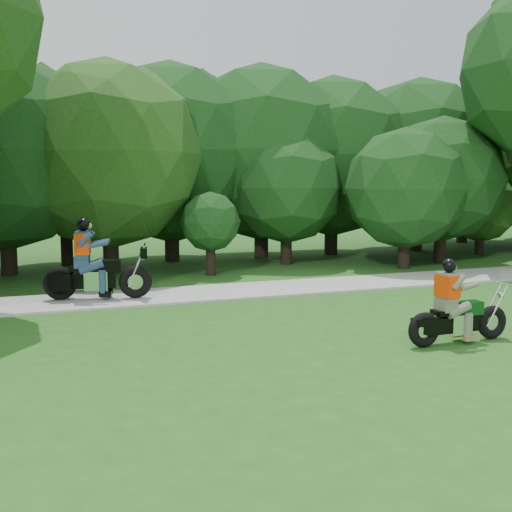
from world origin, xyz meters
TOP-DOWN VIEW (x-y plane):
  - ground at (0.00, 0.00)m, footprint 100.00×100.00m
  - walkway at (0.00, 8.00)m, footprint 60.00×2.20m
  - tree_line at (0.75, 14.44)m, footprint 40.98×12.26m
  - chopper_motorcycle at (0.24, 1.61)m, footprint 2.17×0.58m
  - touring_motorcycle at (-5.37, 8.03)m, footprint 2.57×1.16m

SIDE VIEW (x-z plane):
  - ground at x=0.00m, z-range 0.00..0.00m
  - walkway at x=0.00m, z-range 0.00..0.06m
  - chopper_motorcycle at x=0.24m, z-range -0.20..1.35m
  - touring_motorcycle at x=-5.37m, z-range -0.21..1.76m
  - tree_line at x=0.75m, z-range -0.10..7.34m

